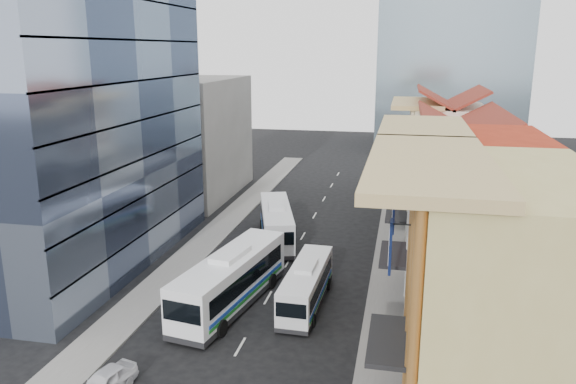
% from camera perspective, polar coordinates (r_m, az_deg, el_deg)
% --- Properties ---
extents(sidewalk_right, '(3.00, 90.00, 0.15)m').
position_cam_1_polar(sidewalk_right, '(46.42, 10.41, -7.76)').
color(sidewalk_right, slate).
rests_on(sidewalk_right, ground).
extents(sidewalk_left, '(3.00, 90.00, 0.15)m').
position_cam_1_polar(sidewalk_left, '(49.62, -9.72, -6.25)').
color(sidewalk_left, slate).
rests_on(sidewalk_left, ground).
extents(shophouse_tan, '(8.00, 14.00, 12.00)m').
position_cam_1_polar(shophouse_tan, '(28.87, 21.02, -9.83)').
color(shophouse_tan, tan).
rests_on(shophouse_tan, ground).
extents(shophouse_red, '(8.00, 10.00, 12.00)m').
position_cam_1_polar(shophouse_red, '(40.05, 18.46, -2.89)').
color(shophouse_red, '#A52A12').
rests_on(shophouse_red, ground).
extents(shophouse_cream_near, '(8.00, 9.00, 10.00)m').
position_cam_1_polar(shophouse_cream_near, '(49.41, 17.21, -0.79)').
color(shophouse_cream_near, white).
rests_on(shophouse_cream_near, ground).
extents(shophouse_cream_mid, '(8.00, 9.00, 10.00)m').
position_cam_1_polar(shophouse_cream_mid, '(58.13, 16.46, 1.48)').
color(shophouse_cream_mid, white).
rests_on(shophouse_cream_mid, ground).
extents(shophouse_cream_far, '(8.00, 12.00, 11.00)m').
position_cam_1_polar(shophouse_cream_far, '(68.30, 15.85, 3.80)').
color(shophouse_cream_far, white).
rests_on(shophouse_cream_far, ground).
extents(office_tower, '(12.00, 26.00, 30.00)m').
position_cam_1_polar(office_tower, '(47.86, -21.53, 10.55)').
color(office_tower, '#414D68').
rests_on(office_tower, ground).
extents(office_block_far, '(10.00, 18.00, 14.00)m').
position_cam_1_polar(office_block_far, '(68.65, -9.75, 5.46)').
color(office_block_far, gray).
rests_on(office_block_far, ground).
extents(bus_left_near, '(5.06, 12.91, 4.04)m').
position_cam_1_polar(bus_left_near, '(39.21, -5.82, -8.76)').
color(bus_left_near, white).
rests_on(bus_left_near, ground).
extents(bus_left_far, '(5.71, 11.62, 3.64)m').
position_cam_1_polar(bus_left_far, '(51.90, -1.19, -3.08)').
color(bus_left_far, silver).
rests_on(bus_left_far, ground).
extents(bus_right, '(2.47, 9.57, 3.05)m').
position_cam_1_polar(bus_right, '(39.41, 1.87, -9.34)').
color(bus_right, silver).
rests_on(bus_right, ground).
extents(sedan_left, '(2.48, 4.09, 1.30)m').
position_cam_1_polar(sedan_left, '(32.04, -18.12, -17.87)').
color(sedan_left, silver).
rests_on(sedan_left, ground).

